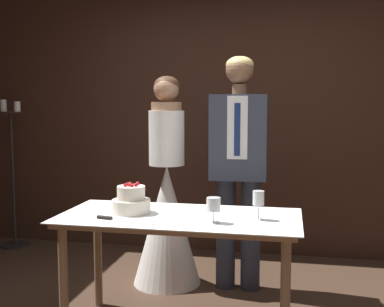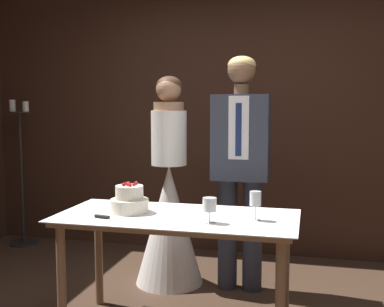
{
  "view_description": "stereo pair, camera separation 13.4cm",
  "coord_description": "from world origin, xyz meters",
  "px_view_note": "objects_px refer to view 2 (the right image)",
  "views": [
    {
      "loc": [
        0.5,
        -2.63,
        1.43
      ],
      "look_at": [
        -0.16,
        0.63,
        1.1
      ],
      "focal_mm": 45.0,
      "sensor_mm": 36.0,
      "label": 1
    },
    {
      "loc": [
        0.63,
        -2.6,
        1.43
      ],
      "look_at": [
        -0.16,
        0.63,
        1.1
      ],
      "focal_mm": 45.0,
      "sensor_mm": 36.0,
      "label": 2
    }
  ],
  "objects_px": {
    "tiered_cake": "(130,201)",
    "cake_knife": "(111,218)",
    "bride": "(169,209)",
    "groom": "(241,159)",
    "wine_glass_near": "(210,206)",
    "wine_glass_middle": "(255,200)",
    "cake_table": "(177,229)",
    "candle_stand": "(22,180)"
  },
  "relations": [
    {
      "from": "tiered_cake",
      "to": "cake_knife",
      "type": "distance_m",
      "value": 0.22
    },
    {
      "from": "bride",
      "to": "groom",
      "type": "bearing_deg",
      "value": -0.05
    },
    {
      "from": "cake_knife",
      "to": "bride",
      "type": "xyz_separation_m",
      "value": [
        0.07,
        0.99,
        -0.15
      ]
    },
    {
      "from": "cake_knife",
      "to": "wine_glass_near",
      "type": "distance_m",
      "value": 0.6
    },
    {
      "from": "wine_glass_near",
      "to": "groom",
      "type": "relative_size",
      "value": 0.08
    },
    {
      "from": "cake_knife",
      "to": "bride",
      "type": "relative_size",
      "value": 0.23
    },
    {
      "from": "wine_glass_near",
      "to": "groom",
      "type": "bearing_deg",
      "value": 87.14
    },
    {
      "from": "wine_glass_middle",
      "to": "cake_table",
      "type": "bearing_deg",
      "value": 178.34
    },
    {
      "from": "bride",
      "to": "tiered_cake",
      "type": "bearing_deg",
      "value": -92.16
    },
    {
      "from": "candle_stand",
      "to": "cake_table",
      "type": "bearing_deg",
      "value": -35.49
    },
    {
      "from": "bride",
      "to": "groom",
      "type": "distance_m",
      "value": 0.7
    },
    {
      "from": "wine_glass_near",
      "to": "bride",
      "type": "relative_size",
      "value": 0.09
    },
    {
      "from": "cake_table",
      "to": "cake_knife",
      "type": "relative_size",
      "value": 3.9
    },
    {
      "from": "wine_glass_near",
      "to": "wine_glass_middle",
      "type": "xyz_separation_m",
      "value": [
        0.25,
        0.13,
        0.02
      ]
    },
    {
      "from": "cake_table",
      "to": "wine_glass_near",
      "type": "distance_m",
      "value": 0.34
    },
    {
      "from": "tiered_cake",
      "to": "groom",
      "type": "bearing_deg",
      "value": 52.67
    },
    {
      "from": "cake_table",
      "to": "wine_glass_near",
      "type": "xyz_separation_m",
      "value": [
        0.24,
        -0.15,
        0.19
      ]
    },
    {
      "from": "cake_knife",
      "to": "groom",
      "type": "bearing_deg",
      "value": 68.71
    },
    {
      "from": "tiered_cake",
      "to": "wine_glass_middle",
      "type": "xyz_separation_m",
      "value": [
        0.8,
        -0.02,
        0.05
      ]
    },
    {
      "from": "wine_glass_near",
      "to": "candle_stand",
      "type": "bearing_deg",
      "value": 144.91
    },
    {
      "from": "bride",
      "to": "wine_glass_near",
      "type": "bearing_deg",
      "value": -60.84
    },
    {
      "from": "tiered_cake",
      "to": "wine_glass_middle",
      "type": "distance_m",
      "value": 0.81
    },
    {
      "from": "cake_table",
      "to": "bride",
      "type": "relative_size",
      "value": 0.9
    },
    {
      "from": "groom",
      "to": "candle_stand",
      "type": "distance_m",
      "value": 2.47
    },
    {
      "from": "candle_stand",
      "to": "wine_glass_near",
      "type": "bearing_deg",
      "value": -35.09
    },
    {
      "from": "bride",
      "to": "candle_stand",
      "type": "bearing_deg",
      "value": 159.14
    },
    {
      "from": "tiered_cake",
      "to": "candle_stand",
      "type": "bearing_deg",
      "value": 140.01
    },
    {
      "from": "bride",
      "to": "candle_stand",
      "type": "relative_size",
      "value": 1.12
    },
    {
      "from": "wine_glass_middle",
      "to": "candle_stand",
      "type": "xyz_separation_m",
      "value": [
        -2.55,
        1.48,
        -0.2
      ]
    },
    {
      "from": "wine_glass_middle",
      "to": "candle_stand",
      "type": "bearing_deg",
      "value": 149.81
    },
    {
      "from": "cake_table",
      "to": "bride",
      "type": "distance_m",
      "value": 0.84
    },
    {
      "from": "cake_table",
      "to": "wine_glass_middle",
      "type": "distance_m",
      "value": 0.53
    },
    {
      "from": "tiered_cake",
      "to": "candle_stand",
      "type": "distance_m",
      "value": 2.28
    },
    {
      "from": "groom",
      "to": "cake_table",
      "type": "bearing_deg",
      "value": -109.8
    },
    {
      "from": "cake_table",
      "to": "groom",
      "type": "distance_m",
      "value": 0.92
    },
    {
      "from": "tiered_cake",
      "to": "bride",
      "type": "bearing_deg",
      "value": 87.84
    },
    {
      "from": "tiered_cake",
      "to": "cake_knife",
      "type": "xyz_separation_m",
      "value": [
        -0.04,
        -0.21,
        -0.07
      ]
    },
    {
      "from": "cake_table",
      "to": "bride",
      "type": "bearing_deg",
      "value": 109.79
    },
    {
      "from": "groom",
      "to": "wine_glass_near",
      "type": "bearing_deg",
      "value": -92.86
    },
    {
      "from": "cake_knife",
      "to": "bride",
      "type": "distance_m",
      "value": 1.01
    },
    {
      "from": "wine_glass_middle",
      "to": "tiered_cake",
      "type": "bearing_deg",
      "value": 178.63
    },
    {
      "from": "bride",
      "to": "groom",
      "type": "height_order",
      "value": "groom"
    }
  ]
}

